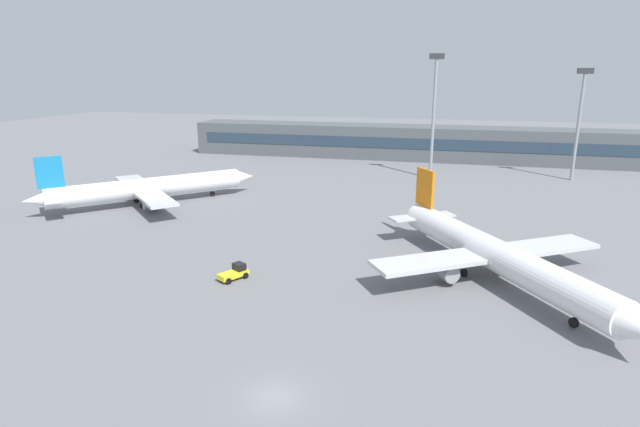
{
  "coord_description": "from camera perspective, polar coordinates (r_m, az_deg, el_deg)",
  "views": [
    {
      "loc": [
        11.54,
        -31.28,
        23.34
      ],
      "look_at": [
        -6.85,
        40.0,
        3.0
      ],
      "focal_mm": 28.85,
      "sensor_mm": 36.0,
      "label": 1
    }
  ],
  "objects": [
    {
      "name": "ground_plane",
      "position": [
        75.88,
        5.02,
        -2.53
      ],
      "size": [
        400.0,
        400.0,
        0.0
      ],
      "primitive_type": "plane",
      "color": "slate"
    },
    {
      "name": "terminal_building",
      "position": [
        145.53,
        9.89,
        7.78
      ],
      "size": [
        122.44,
        12.13,
        9.0
      ],
      "color": "#4C5156",
      "rests_on": "ground_plane"
    },
    {
      "name": "airplane_near",
      "position": [
        62.11,
        18.91,
        -4.41
      ],
      "size": [
        26.88,
        36.18,
        10.28
      ],
      "color": "silver",
      "rests_on": "ground_plane"
    },
    {
      "name": "airplane_mid",
      "position": [
        98.1,
        -18.31,
        2.74
      ],
      "size": [
        30.74,
        31.67,
        10.09
      ],
      "color": "white",
      "rests_on": "ground_plane"
    },
    {
      "name": "baggage_tug_yellow",
      "position": [
        60.99,
        -9.44,
        -6.46
      ],
      "size": [
        3.14,
        3.86,
        1.75
      ],
      "color": "yellow",
      "rests_on": "ground_plane"
    },
    {
      "name": "floodlight_tower_west",
      "position": [
        117.87,
        12.53,
        11.34
      ],
      "size": [
        3.2,
        0.8,
        27.17
      ],
      "color": "gray",
      "rests_on": "ground_plane"
    },
    {
      "name": "floodlight_tower_east",
      "position": [
        126.25,
        26.84,
        9.6
      ],
      "size": [
        3.2,
        0.8,
        24.14
      ],
      "color": "gray",
      "rests_on": "ground_plane"
    }
  ]
}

